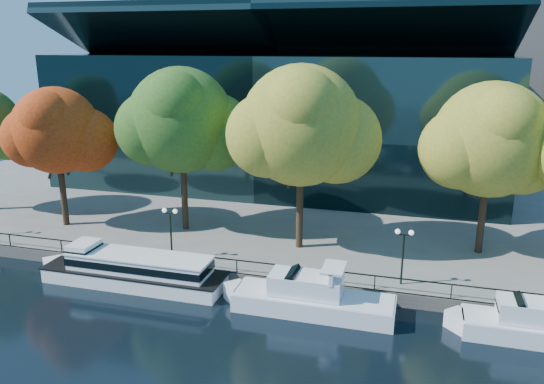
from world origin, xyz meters
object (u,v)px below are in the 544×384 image
(cruiser_far, at_px, (531,324))
(tree_1, at_px, (58,132))
(lamp_2, at_px, (404,244))
(tree_3, at_px, (303,128))
(tree_4, at_px, (493,142))
(tour_boat, at_px, (130,268))
(lamp_1, at_px, (170,222))
(tree_2, at_px, (183,123))
(cruiser_near, at_px, (307,297))

(cruiser_far, relative_size, tree_1, 0.77)
(cruiser_far, distance_m, lamp_2, 9.04)
(cruiser_far, bearing_deg, tree_3, 152.15)
(tree_3, distance_m, tree_4, 14.45)
(tour_boat, relative_size, lamp_2, 3.76)
(lamp_1, relative_size, lamp_2, 1.00)
(tree_4, bearing_deg, tree_1, -175.10)
(cruiser_far, height_order, lamp_1, lamp_1)
(tree_1, bearing_deg, tree_4, 4.90)
(tree_2, height_order, lamp_2, tree_2)
(cruiser_far, distance_m, lamp_1, 25.72)
(lamp_2, bearing_deg, tree_4, 52.14)
(cruiser_far, distance_m, tree_3, 20.60)
(tour_boat, xyz_separation_m, cruiser_far, (27.17, -0.35, -0.22))
(cruiser_near, xyz_separation_m, tree_2, (-13.23, 10.25, 9.61))
(lamp_1, bearing_deg, lamp_2, 0.00)
(cruiser_near, bearing_deg, tree_4, 43.95)
(tree_2, relative_size, tree_4, 1.06)
(cruiser_near, distance_m, tree_4, 18.72)
(lamp_2, bearing_deg, cruiser_near, -147.32)
(tour_boat, bearing_deg, lamp_2, 9.41)
(cruiser_far, relative_size, tree_4, 0.71)
(tour_boat, height_order, lamp_1, lamp_1)
(cruiser_far, xyz_separation_m, tree_2, (-26.91, 10.01, 9.66))
(tree_4, bearing_deg, lamp_1, -162.00)
(tree_4, distance_m, lamp_1, 25.40)
(tour_boat, distance_m, lamp_1, 4.63)
(tour_boat, xyz_separation_m, lamp_2, (19.41, 3.22, 2.76))
(tour_boat, bearing_deg, tree_2, 88.45)
(tour_boat, height_order, tree_3, tree_3)
(tree_4, relative_size, lamp_1, 3.37)
(tour_boat, relative_size, tree_1, 1.20)
(tree_4, bearing_deg, tour_boat, -156.84)
(cruiser_near, distance_m, tree_2, 19.29)
(tour_boat, distance_m, tree_2, 13.51)
(lamp_1, bearing_deg, tree_4, 18.00)
(tree_1, distance_m, tree_2, 11.43)
(tree_1, xyz_separation_m, tree_2, (11.22, 1.93, 1.04))
(tree_4, distance_m, lamp_2, 11.37)
(cruiser_far, distance_m, tree_1, 39.91)
(cruiser_near, height_order, tree_1, tree_1)
(cruiser_far, xyz_separation_m, lamp_1, (-25.30, 3.56, 2.98))
(lamp_2, bearing_deg, tour_boat, -170.59)
(tour_boat, height_order, tree_4, tree_4)
(tree_2, bearing_deg, tree_3, -8.14)
(tour_boat, distance_m, cruiser_far, 27.17)
(tour_boat, distance_m, tree_4, 28.92)
(lamp_2, bearing_deg, tree_1, 171.55)
(tree_4, bearing_deg, cruiser_near, -136.05)
(cruiser_near, distance_m, tree_1, 27.20)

